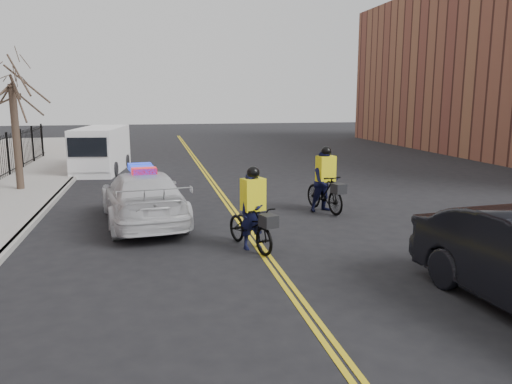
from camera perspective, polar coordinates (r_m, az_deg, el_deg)
The scene contains 10 objects.
ground at distance 11.51m, azimuth 1.48°, elevation -7.77°, with size 120.00×120.00×0.00m, color black.
center_line_left at distance 19.12m, azimuth -4.26°, elevation -0.27°, with size 0.10×60.00×0.01m, color gold.
center_line_right at distance 19.15m, azimuth -3.79°, elevation -0.25°, with size 0.10×60.00×0.01m, color gold.
sidewalk at distance 19.60m, azimuth -26.30°, elevation -0.89°, with size 3.00×60.00×0.15m, color gray.
curb at distance 19.27m, azimuth -21.99°, elevation -0.74°, with size 0.20×60.00×0.15m, color gray.
street_tree at distance 21.23m, azimuth -26.02°, elevation 9.37°, with size 3.20×3.20×4.80m.
police_cruiser at distance 14.95m, azimuth -12.78°, elevation -0.59°, with size 2.87×5.59×1.71m.
cargo_van at distance 25.89m, azimuth -17.33°, elevation 4.56°, with size 2.57×5.44×2.19m.
cyclist_near at distance 12.18m, azimuth -0.31°, elevation -3.24°, with size 1.34×2.20×2.04m.
cyclist_far at distance 16.23m, azimuth 7.95°, elevation 0.67°, with size 1.09×2.19×2.13m.
Camera 1 is at (-2.52, -10.61, 3.66)m, focal length 35.00 mm.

